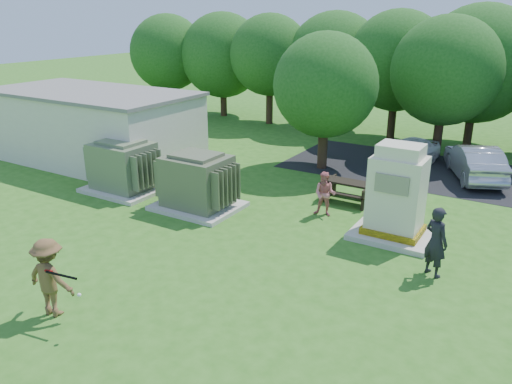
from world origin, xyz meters
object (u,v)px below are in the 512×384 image
Objects in this scene: transformer_right at (197,183)px; batter at (50,278)px; person_at_picnic at (325,194)px; car_silver_a at (475,162)px; person_by_generator at (436,242)px; generator_cabinet at (396,198)px; car_white at (408,152)px; picnic_table at (348,189)px; transformer_left at (123,167)px.

batter is at bearing -79.94° from transformer_right.
person_at_picnic is 0.35× the size of car_silver_a.
person_at_picnic is at bearing 1.08° from person_by_generator.
car_white is (-1.82, 8.34, -0.70)m from generator_cabinet.
picnic_table is (4.44, 3.52, -0.47)m from transformer_right.
car_white is at bearing 62.20° from transformer_right.
person_by_generator is at bearing -2.92° from transformer_left.
batter is (-3.16, -10.75, 0.47)m from picnic_table.
transformer_left is 12.24m from person_by_generator.
car_silver_a reaches higher than car_white.
person_at_picnic is (4.25, 1.76, -0.17)m from transformer_right.
picnic_table is (-2.42, 2.29, -0.84)m from generator_cabinet.
person_by_generator is 1.24× the size of person_at_picnic.
car_white reaches higher than picnic_table.
transformer_left is 14.78m from car_silver_a.
transformer_right is 8.55m from person_by_generator.
transformer_right is at bearing -169.83° from generator_cabinet.
generator_cabinet reaches higher than transformer_left.
transformer_left is 8.14m from person_at_picnic.
car_white is (0.80, 7.81, -0.16)m from person_at_picnic.
transformer_left and transformer_right have the same top height.
picnic_table is at bearing 38.37° from transformer_right.
transformer_right is at bearing -141.63° from picnic_table.
person_by_generator reaches higher than picnic_table.
generator_cabinet is 7.87m from car_silver_a.
batter is 1.22× the size of person_at_picnic.
transformer_left is 1.00× the size of transformer_right.
generator_cabinet is at bearing 10.17° from transformer_right.
person_by_generator is (4.08, -4.14, 0.49)m from picnic_table.
generator_cabinet reaches higher than car_white.
transformer_left reaches higher than batter.
car_silver_a is (11.73, 8.99, -0.22)m from transformer_left.
generator_cabinet is 3.43m from picnic_table.
batter is at bearing -123.41° from generator_cabinet.
transformer_left is at bearing -173.35° from generator_cabinet.
car_silver_a is (3.58, 5.47, 0.25)m from picnic_table.
generator_cabinet is at bearing -20.00° from person_at_picnic.
car_silver_a is (1.16, 7.76, -0.59)m from generator_cabinet.
generator_cabinet is 10.14m from batter.
batter is (-5.58, -8.46, -0.36)m from generator_cabinet.
car_silver_a is at bearing 6.71° from car_white.
transformer_left is 8.78m from batter.
transformer_right reaches higher than batter.
picnic_table is at bearing 136.64° from generator_cabinet.
transformer_right is (3.70, 0.00, 0.00)m from transformer_left.
person_at_picnic is at bearing 38.60° from car_silver_a.
batter reaches higher than picnic_table.
person_at_picnic is (-4.28, 2.38, -0.19)m from person_by_generator.
transformer_right is 7.34m from batter.
person_by_generator is at bearing 69.14° from car_silver_a.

